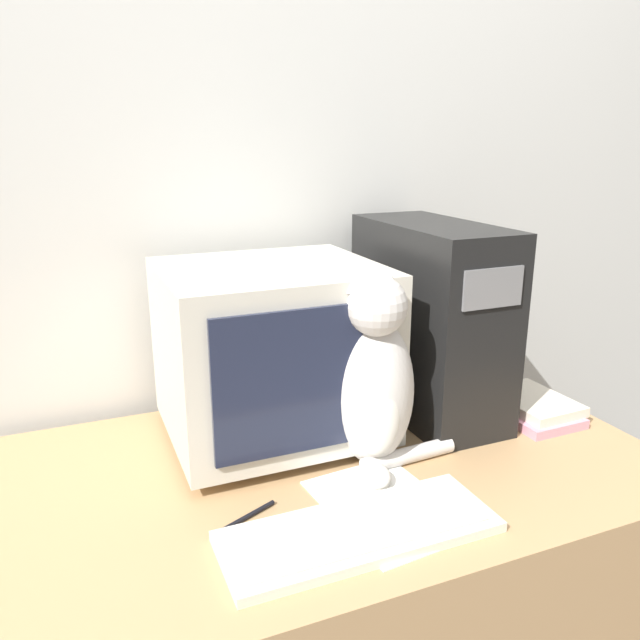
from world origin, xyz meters
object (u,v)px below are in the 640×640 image
(book_stack, at_px, (533,407))
(keyboard, at_px, (360,531))
(crt_monitor, at_px, (272,351))
(pen, at_px, (246,518))
(computer_tower, at_px, (430,319))
(cat, at_px, (374,383))

(book_stack, bearing_deg, keyboard, -156.23)
(crt_monitor, height_order, pen, crt_monitor)
(computer_tower, height_order, cat, computer_tower)
(book_stack, xyz_separation_m, pen, (-0.76, -0.14, -0.02))
(crt_monitor, relative_size, book_stack, 2.05)
(computer_tower, relative_size, cat, 1.12)
(book_stack, height_order, pen, book_stack)
(keyboard, xyz_separation_m, pen, (-0.17, 0.12, -0.01))
(cat, distance_m, book_stack, 0.49)
(cat, xyz_separation_m, book_stack, (0.46, 0.05, -0.16))
(book_stack, bearing_deg, crt_monitor, 166.51)
(crt_monitor, xyz_separation_m, book_stack, (0.61, -0.15, -0.18))
(computer_tower, distance_m, book_stack, 0.33)
(computer_tower, distance_m, pen, 0.66)
(crt_monitor, bearing_deg, keyboard, -87.93)
(keyboard, height_order, book_stack, book_stack)
(keyboard, relative_size, book_stack, 2.15)
(crt_monitor, height_order, book_stack, crt_monitor)
(crt_monitor, xyz_separation_m, computer_tower, (0.40, -0.00, 0.03))
(pen, bearing_deg, cat, 17.69)
(computer_tower, height_order, book_stack, computer_tower)
(computer_tower, bearing_deg, keyboard, -133.32)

